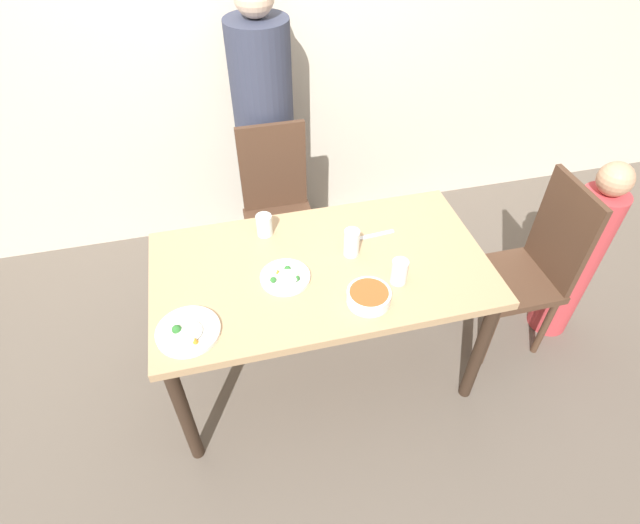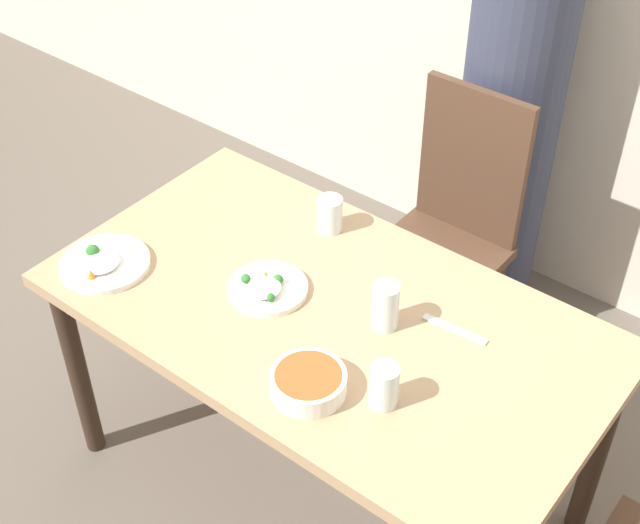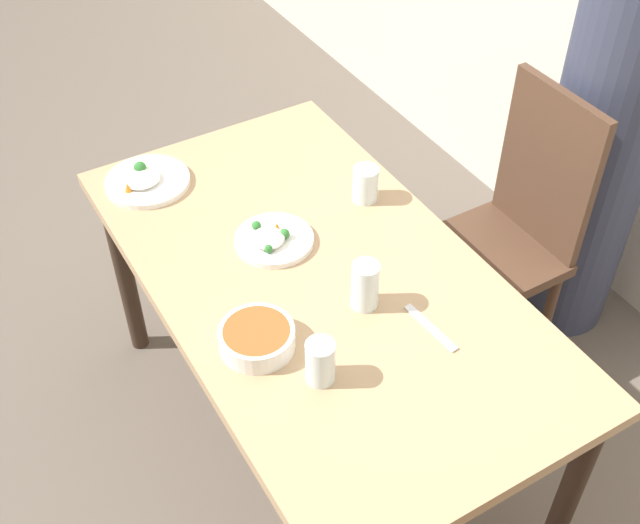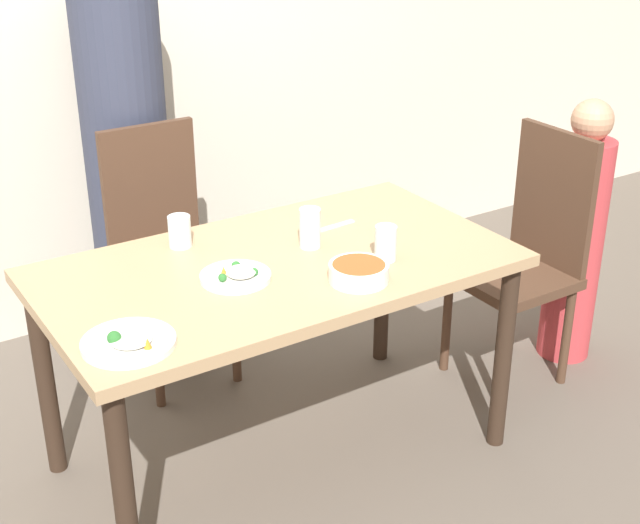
{
  "view_description": "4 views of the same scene",
  "coord_description": "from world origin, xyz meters",
  "px_view_note": "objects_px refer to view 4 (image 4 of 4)",
  "views": [
    {
      "loc": [
        -0.38,
        -1.55,
        2.29
      ],
      "look_at": [
        -0.01,
        -0.04,
        0.81
      ],
      "focal_mm": 28.0,
      "sensor_mm": 36.0,
      "label": 1
    },
    {
      "loc": [
        1.04,
        -1.36,
        2.35
      ],
      "look_at": [
        0.01,
        -0.04,
        0.95
      ],
      "focal_mm": 50.0,
      "sensor_mm": 36.0,
      "label": 2
    },
    {
      "loc": [
        1.31,
        -0.76,
        2.21
      ],
      "look_at": [
        -0.02,
        0.02,
        0.77
      ],
      "focal_mm": 45.0,
      "sensor_mm": 36.0,
      "label": 3
    },
    {
      "loc": [
        -1.27,
        -2.23,
        1.94
      ],
      "look_at": [
        0.1,
        -0.09,
        0.76
      ],
      "focal_mm": 50.0,
      "sensor_mm": 36.0,
      "label": 4
    }
  ],
  "objects_px": {
    "person_adult": "(128,166)",
    "plate_rice_adult": "(237,275)",
    "chair_adult_spot": "(166,249)",
    "chair_child_spot": "(528,253)",
    "glass_water_tall": "(386,243)",
    "bowl_curry": "(359,272)",
    "person_child": "(576,241)"
  },
  "relations": [
    {
      "from": "person_child",
      "to": "glass_water_tall",
      "type": "relative_size",
      "value": 9.5
    },
    {
      "from": "person_child",
      "to": "bowl_curry",
      "type": "distance_m",
      "value": 1.27
    },
    {
      "from": "person_adult",
      "to": "person_child",
      "type": "xyz_separation_m",
      "value": [
        1.43,
        -1.12,
        -0.25
      ]
    },
    {
      "from": "chair_adult_spot",
      "to": "chair_child_spot",
      "type": "relative_size",
      "value": 1.0
    },
    {
      "from": "person_child",
      "to": "glass_water_tall",
      "type": "xyz_separation_m",
      "value": [
        -1.06,
        -0.14,
        0.29
      ]
    },
    {
      "from": "person_adult",
      "to": "chair_adult_spot",
      "type": "bearing_deg",
      "value": -90.0
    },
    {
      "from": "person_adult",
      "to": "plate_rice_adult",
      "type": "distance_m",
      "value": 1.14
    },
    {
      "from": "chair_adult_spot",
      "to": "glass_water_tall",
      "type": "distance_m",
      "value": 1.04
    },
    {
      "from": "person_adult",
      "to": "glass_water_tall",
      "type": "bearing_deg",
      "value": -73.76
    },
    {
      "from": "chair_child_spot",
      "to": "glass_water_tall",
      "type": "height_order",
      "value": "chair_child_spot"
    },
    {
      "from": "bowl_curry",
      "to": "plate_rice_adult",
      "type": "xyz_separation_m",
      "value": [
        -0.31,
        0.21,
        -0.01
      ]
    },
    {
      "from": "person_adult",
      "to": "person_child",
      "type": "bearing_deg",
      "value": -38.1
    },
    {
      "from": "plate_rice_adult",
      "to": "glass_water_tall",
      "type": "bearing_deg",
      "value": -14.98
    },
    {
      "from": "chair_adult_spot",
      "to": "glass_water_tall",
      "type": "height_order",
      "value": "chair_adult_spot"
    },
    {
      "from": "plate_rice_adult",
      "to": "glass_water_tall",
      "type": "xyz_separation_m",
      "value": [
        0.47,
        -0.13,
        0.04
      ]
    },
    {
      "from": "person_adult",
      "to": "bowl_curry",
      "type": "bearing_deg",
      "value": -81.21
    },
    {
      "from": "chair_child_spot",
      "to": "bowl_curry",
      "type": "distance_m",
      "value": 1.01
    },
    {
      "from": "person_child",
      "to": "person_adult",
      "type": "bearing_deg",
      "value": 141.9
    },
    {
      "from": "plate_rice_adult",
      "to": "bowl_curry",
      "type": "bearing_deg",
      "value": -33.79
    },
    {
      "from": "chair_child_spot",
      "to": "glass_water_tall",
      "type": "relative_size",
      "value": 8.69
    },
    {
      "from": "person_adult",
      "to": "plate_rice_adult",
      "type": "relative_size",
      "value": 7.65
    },
    {
      "from": "chair_child_spot",
      "to": "chair_adult_spot",
      "type": "bearing_deg",
      "value": -124.2
    },
    {
      "from": "chair_child_spot",
      "to": "person_adult",
      "type": "bearing_deg",
      "value": -134.03
    },
    {
      "from": "person_adult",
      "to": "glass_water_tall",
      "type": "distance_m",
      "value": 1.31
    },
    {
      "from": "person_child",
      "to": "bowl_curry",
      "type": "height_order",
      "value": "person_child"
    },
    {
      "from": "chair_adult_spot",
      "to": "person_child",
      "type": "xyz_separation_m",
      "value": [
        1.43,
        -0.79,
        -0.01
      ]
    },
    {
      "from": "person_adult",
      "to": "bowl_curry",
      "type": "height_order",
      "value": "person_adult"
    },
    {
      "from": "person_adult",
      "to": "plate_rice_adult",
      "type": "xyz_separation_m",
      "value": [
        -0.1,
        -1.14,
        -0.0
      ]
    },
    {
      "from": "plate_rice_adult",
      "to": "person_adult",
      "type": "bearing_deg",
      "value": 84.96
    },
    {
      "from": "bowl_curry",
      "to": "glass_water_tall",
      "type": "bearing_deg",
      "value": 26.85
    },
    {
      "from": "bowl_curry",
      "to": "plate_rice_adult",
      "type": "height_order",
      "value": "bowl_curry"
    },
    {
      "from": "person_adult",
      "to": "person_child",
      "type": "distance_m",
      "value": 1.84
    }
  ]
}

